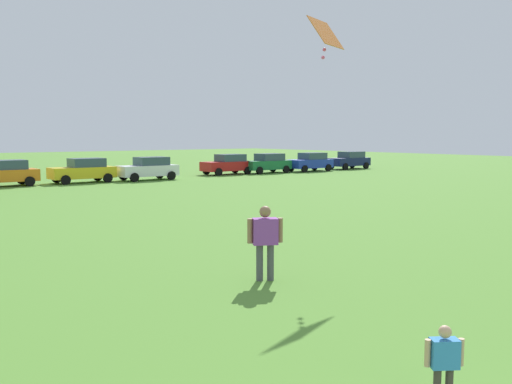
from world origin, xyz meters
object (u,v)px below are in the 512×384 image
(parked_car_red_5, at_px, (228,164))
(parked_car_white_4, at_px, (148,168))
(parked_car_orange_2, at_px, (3,173))
(parked_car_yellow_3, at_px, (83,170))
(child_kite_flyer, at_px, (444,359))
(parked_car_blue_7, at_px, (310,162))
(kite, at_px, (326,35))
(parked_car_green_6, at_px, (267,163))
(parked_car_navy_8, at_px, (350,160))
(adult_bystander, at_px, (265,236))

(parked_car_red_5, bearing_deg, parked_car_white_4, 9.28)
(parked_car_orange_2, height_order, parked_car_red_5, same)
(parked_car_yellow_3, relative_size, parked_car_red_5, 1.00)
(child_kite_flyer, relative_size, parked_car_white_4, 0.24)
(child_kite_flyer, relative_size, parked_car_blue_7, 0.24)
(kite, distance_m, parked_car_red_5, 30.92)
(child_kite_flyer, xyz_separation_m, kite, (5.71, 7.83, 5.49))
(kite, height_order, parked_car_green_6, kite)
(kite, height_order, parked_car_yellow_3, kite)
(kite, relative_size, parked_car_white_4, 0.33)
(parked_car_red_5, xyz_separation_m, parked_car_navy_8, (13.74, -0.94, 0.00))
(adult_bystander, height_order, parked_car_red_5, adult_bystander)
(parked_car_yellow_3, relative_size, parked_car_blue_7, 1.00)
(child_kite_flyer, distance_m, adult_bystander, 6.21)
(parked_car_orange_2, distance_m, parked_car_red_5, 17.63)
(parked_car_blue_7, relative_size, parked_car_navy_8, 1.00)
(parked_car_green_6, bearing_deg, parked_car_yellow_3, -0.23)
(kite, xyz_separation_m, parked_car_yellow_3, (2.51, 25.93, -5.23))
(adult_bystander, distance_m, parked_car_blue_7, 38.35)
(child_kite_flyer, bearing_deg, parked_car_navy_8, 77.75)
(parked_car_white_4, bearing_deg, parked_car_green_6, -176.78)
(child_kite_flyer, relative_size, parked_car_navy_8, 0.24)
(parked_car_white_4, relative_size, parked_car_green_6, 1.00)
(parked_car_orange_2, xyz_separation_m, parked_car_green_6, (21.33, -0.38, 0.00))
(parked_car_navy_8, bearing_deg, parked_car_orange_2, -1.23)
(child_kite_flyer, bearing_deg, adult_bystander, 105.17)
(parked_car_orange_2, bearing_deg, adult_bystander, 87.67)
(parked_car_blue_7, bearing_deg, child_kite_flyer, 48.78)
(parked_car_navy_8, bearing_deg, parked_car_yellow_3, -0.78)
(parked_car_yellow_3, relative_size, parked_car_navy_8, 1.00)
(parked_car_green_6, distance_m, parked_car_navy_8, 10.04)
(child_kite_flyer, bearing_deg, parked_car_red_5, 92.53)
(child_kite_flyer, distance_m, parked_car_orange_2, 34.22)
(child_kite_flyer, height_order, parked_car_blue_7, parked_car_blue_7)
(parked_car_yellow_3, distance_m, parked_car_red_5, 12.54)
(parked_car_red_5, xyz_separation_m, parked_car_blue_7, (8.25, -1.25, 0.00))
(parked_car_white_4, bearing_deg, adult_bystander, 68.26)
(adult_bystander, relative_size, parked_car_orange_2, 0.39)
(kite, relative_size, parked_car_yellow_3, 0.33)
(parked_car_yellow_3, bearing_deg, child_kite_flyer, 76.31)
(parked_car_orange_2, distance_m, parked_car_yellow_3, 5.12)
(parked_car_yellow_3, height_order, parked_car_white_4, same)
(parked_car_navy_8, bearing_deg, parked_car_white_4, 0.96)
(child_kite_flyer, relative_size, kite, 0.71)
(child_kite_flyer, bearing_deg, parked_car_yellow_3, 109.98)
(adult_bystander, xyz_separation_m, parked_car_red_5, (18.78, 28.46, -0.15))
(adult_bystander, bearing_deg, kite, 56.24)
(parked_car_green_6, bearing_deg, parked_car_blue_7, 172.44)
(adult_bystander, relative_size, parked_car_blue_7, 0.39)
(child_kite_flyer, height_order, parked_car_green_6, parked_car_green_6)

